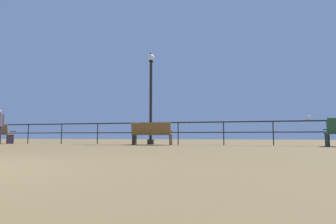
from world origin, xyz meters
TOP-DOWN VIEW (x-y plane):
  - pier_railing at (-0.00, 9.63)m, footprint 21.21×0.05m
  - bench_near_left at (-0.01, 8.93)m, footprint 1.69×0.74m
  - lamppost_center at (-0.36, 9.85)m, footprint 0.30×0.30m
  - seagull_on_rail at (6.11, 9.61)m, footprint 0.17×0.37m

SIDE VIEW (x-z plane):
  - bench_near_left at x=-0.01m, z-range 0.04..0.96m
  - pier_railing at x=0.00m, z-range 0.23..1.21m
  - seagull_on_rail at x=6.11m, z-range 0.97..1.14m
  - lamppost_center at x=-0.36m, z-range 0.12..4.37m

